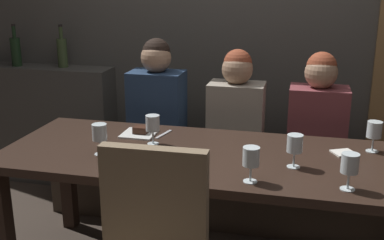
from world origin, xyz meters
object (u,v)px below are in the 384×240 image
at_px(dining_table, 211,169).
at_px(diner_bearded, 236,108).
at_px(wine_bottle_pale_label, 62,52).
at_px(wine_glass_far_left, 100,133).
at_px(fork_on_table, 164,134).
at_px(wine_glass_far_right, 350,165).
at_px(diner_far_end, 318,114).
at_px(dessert_plate, 140,132).
at_px(banquette_bench, 230,188).
at_px(wine_glass_center_back, 153,124).
at_px(diner_redhead, 157,101).
at_px(espresso_cup, 173,167).
at_px(wine_glass_center_front, 374,130).
at_px(wine_glass_end_right, 251,157).
at_px(wine_bottle_dark_red, 16,51).
at_px(wine_glass_near_right, 295,144).

relative_size(dining_table, diner_bearded, 3.00).
distance_m(wine_bottle_pale_label, wine_glass_far_left, 1.47).
bearing_deg(fork_on_table, wine_glass_far_right, -14.49).
bearing_deg(diner_far_end, diner_bearded, 176.95).
relative_size(dessert_plate, fork_on_table, 1.12).
height_order(banquette_bench, wine_glass_far_right, wine_glass_far_right).
distance_m(diner_bearded, wine_glass_far_right, 1.19).
distance_m(dining_table, wine_glass_center_back, 0.40).
bearing_deg(banquette_bench, diner_redhead, -177.93).
xyz_separation_m(diner_far_end, espresso_cup, (-0.67, -0.97, -0.03)).
distance_m(diner_bearded, fork_on_table, 0.60).
relative_size(diner_bearded, wine_glass_far_right, 4.47).
bearing_deg(espresso_cup, fork_on_table, 111.28).
bearing_deg(wine_glass_far_left, wine_glass_center_front, 15.34).
bearing_deg(wine_glass_center_front, dessert_plate, -179.06).
height_order(wine_glass_end_right, wine_glass_far_right, same).
relative_size(wine_bottle_dark_red, wine_glass_far_right, 1.99).
xyz_separation_m(diner_redhead, wine_glass_center_front, (1.32, -0.45, 0.03)).
relative_size(banquette_bench, wine_glass_far_right, 15.24).
bearing_deg(banquette_bench, wine_glass_near_right, -61.77).
bearing_deg(dining_table, banquette_bench, 90.00).
xyz_separation_m(diner_far_end, wine_glass_near_right, (-0.12, -0.78, 0.06)).
bearing_deg(wine_bottle_dark_red, wine_glass_center_front, -16.83).
distance_m(dining_table, wine_glass_near_right, 0.48).
bearing_deg(wine_glass_center_front, diner_bearded, 148.36).
height_order(wine_glass_center_front, espresso_cup, wine_glass_center_front).
height_order(diner_bearded, wine_glass_near_right, diner_bearded).
bearing_deg(banquette_bench, dessert_plate, -133.59).
height_order(wine_glass_far_left, dessert_plate, wine_glass_far_left).
bearing_deg(wine_glass_far_left, wine_glass_end_right, -11.55).
bearing_deg(wine_glass_far_left, diner_redhead, 86.96).
bearing_deg(diner_far_end, wine_glass_far_right, -83.30).
bearing_deg(diner_far_end, dining_table, -128.06).
bearing_deg(wine_glass_far_left, wine_bottle_dark_red, 136.35).
relative_size(diner_far_end, wine_glass_far_right, 4.50).
bearing_deg(wine_glass_center_front, dining_table, -164.15).
height_order(wine_bottle_dark_red, wine_glass_far_right, wine_bottle_dark_red).
bearing_deg(wine_glass_center_back, wine_glass_near_right, -11.70).
xyz_separation_m(wine_glass_end_right, wine_glass_center_back, (-0.58, 0.38, -0.00)).
relative_size(wine_bottle_dark_red, wine_glass_end_right, 1.99).
xyz_separation_m(banquette_bench, wine_glass_far_left, (-0.55, -0.84, 0.63)).
bearing_deg(diner_bearded, wine_bottle_pale_label, 166.80).
height_order(banquette_bench, wine_glass_end_right, wine_glass_end_right).
bearing_deg(wine_glass_center_front, banquette_bench, 150.13).
xyz_separation_m(diner_bearded, wine_glass_center_front, (0.79, -0.49, 0.06)).
height_order(banquette_bench, diner_redhead, diner_redhead).
bearing_deg(dessert_plate, diner_far_end, 25.54).
bearing_deg(fork_on_table, dining_table, -22.52).
relative_size(diner_redhead, diner_bearded, 1.08).
distance_m(wine_bottle_dark_red, wine_glass_near_right, 2.45).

